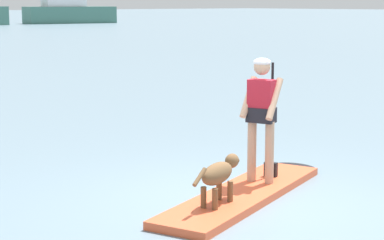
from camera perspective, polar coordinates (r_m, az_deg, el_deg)
The scene contains 5 objects.
ground_plane at distance 9.05m, azimuth 4.15°, elevation -6.44°, with size 400.00×400.00×0.00m, color slate.
paddleboard at distance 9.23m, azimuth 4.79°, elevation -5.79°, with size 3.72×1.93×0.10m.
person_paddler at distance 9.30m, azimuth 5.74°, elevation 0.76°, with size 0.67×0.58×1.68m.
dog at distance 8.37m, azimuth 2.24°, elevation -4.42°, with size 1.08×0.45×0.55m.
moored_boat_center at distance 85.02m, azimuth -10.12°, elevation 8.95°, with size 11.09×5.11×12.49m.
Camera 1 is at (-6.14, -6.15, 2.50)m, focal length 65.09 mm.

